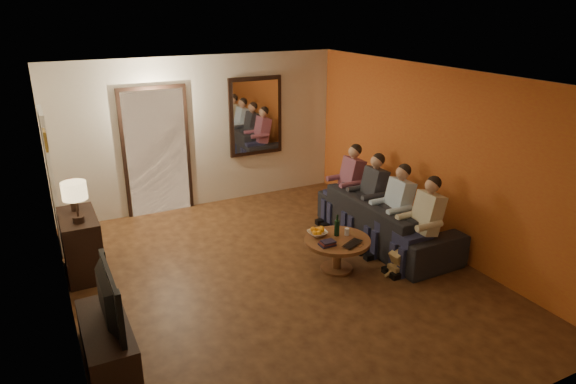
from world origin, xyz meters
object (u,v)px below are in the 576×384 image
tv_stand (107,341)px  tv (101,299)px  sofa (386,219)px  person_c (370,199)px  laptop (356,245)px  dresser (82,245)px  person_d (348,187)px  bowl (317,233)px  person_a (423,228)px  person_b (394,212)px  coffee_table (337,254)px  wine_bottle (337,225)px  table_lamp (76,202)px  dog (407,253)px

tv_stand → tv: size_ratio=1.20×
sofa → person_c: person_c is taller
sofa → laptop: bearing=123.8°
person_c → dresser: bearing=169.9°
tv → person_d: size_ratio=0.85×
bowl → person_d: bearing=42.4°
person_a → person_d: same height
tv → person_b: bearing=-80.8°
tv_stand → person_a: bearing=0.9°
tv → coffee_table: bearing=-80.0°
dresser → wine_bottle: size_ratio=2.98×
person_b → person_d: (0.00, 1.20, 0.00)m
tv_stand → bowl: (2.87, 0.76, 0.28)m
table_lamp → person_b: size_ratio=0.45×
tv → laptop: tv is taller
table_lamp → person_b: table_lamp is taller
bowl → laptop: size_ratio=0.79×
tv_stand → dog: (3.85, 0.06, 0.08)m
wine_bottle → table_lamp: bearing=160.0°
dresser → table_lamp: table_lamp is taller
person_b → person_a: bearing=-90.0°
dresser → dog: bearing=-26.7°
dresser → person_a: bearing=-25.3°
person_b → coffee_table: size_ratio=1.36×
wine_bottle → laptop: size_ratio=0.94×
dresser → tv_stand: bearing=-90.0°
dog → wine_bottle: 1.00m
dog → laptop: dog is taller
person_c → person_a: bearing=-90.0°
sofa → person_c: (-0.10, 0.30, 0.25)m
person_a → dog: size_ratio=2.14×
wine_bottle → laptop: bearing=-82.5°
person_a → person_b: size_ratio=1.00×
dresser → person_b: size_ratio=0.77×
sofa → dog: 0.96m
table_lamp → person_b: 4.25m
tv_stand → person_c: 4.29m
tv → person_a: size_ratio=0.85×
bowl → dog: bearing=-35.8°
dog → wine_bottle: (-0.74, 0.58, 0.32)m
laptop → dog: bearing=-42.8°
coffee_table → table_lamp: bearing=158.1°
coffee_table → laptop: (0.10, -0.28, 0.24)m
person_d → bowl: 1.64m
table_lamp → coffee_table: 3.40m
dresser → laptop: dresser is taller
coffee_table → laptop: bearing=-70.3°
sofa → laptop: 1.25m
person_a → person_c: bearing=90.0°
laptop → table_lamp: bearing=127.8°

